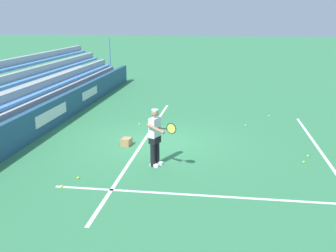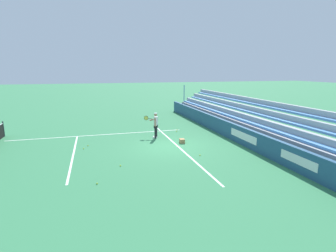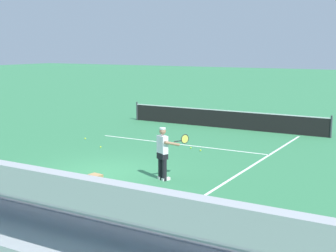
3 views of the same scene
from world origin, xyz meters
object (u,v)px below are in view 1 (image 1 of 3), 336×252
(tennis_ball_near_player, at_px, (269,116))
(tennis_ball_midcourt, at_px, (246,125))
(tennis_player, at_px, (155,137))
(tennis_ball_on_baseline, at_px, (78,178))
(tennis_ball_stray_back, at_px, (140,124))
(tennis_ball_far_left, at_px, (304,162))
(tennis_ball_far_right, at_px, (308,156))
(tennis_ball_toward_net, at_px, (62,186))
(ball_box_cardboard, at_px, (126,142))

(tennis_ball_near_player, distance_m, tennis_ball_midcourt, 2.11)
(tennis_player, relative_size, tennis_ball_on_baseline, 25.98)
(tennis_ball_near_player, relative_size, tennis_ball_midcourt, 1.00)
(tennis_ball_stray_back, xyz_separation_m, tennis_ball_far_left, (3.56, 5.84, 0.00))
(tennis_ball_on_baseline, height_order, tennis_ball_far_right, same)
(tennis_ball_far_right, bearing_deg, tennis_ball_far_left, -22.10)
(tennis_ball_on_baseline, xyz_separation_m, tennis_ball_toward_net, (0.59, -0.23, 0.00))
(tennis_ball_on_baseline, distance_m, tennis_ball_midcourt, 7.78)
(ball_box_cardboard, xyz_separation_m, tennis_ball_far_right, (0.32, 5.97, -0.10))
(tennis_ball_on_baseline, bearing_deg, tennis_player, 124.09)
(tennis_ball_on_baseline, relative_size, tennis_ball_far_left, 1.00)
(tennis_player, xyz_separation_m, tennis_ball_toward_net, (1.90, -2.16, -0.86))
(tennis_ball_far_left, bearing_deg, tennis_ball_toward_net, -67.50)
(tennis_ball_toward_net, height_order, tennis_ball_far_left, same)
(ball_box_cardboard, distance_m, tennis_ball_far_right, 5.98)
(tennis_ball_toward_net, height_order, tennis_ball_stray_back, same)
(ball_box_cardboard, relative_size, tennis_ball_toward_net, 6.06)
(tennis_player, bearing_deg, tennis_ball_midcourt, 149.19)
(tennis_player, xyz_separation_m, ball_box_cardboard, (-1.72, -1.32, -0.76))
(tennis_player, relative_size, tennis_ball_midcourt, 25.98)
(tennis_player, xyz_separation_m, tennis_ball_on_baseline, (1.31, -1.93, -0.86))
(tennis_ball_on_baseline, height_order, tennis_ball_far_left, same)
(tennis_ball_near_player, bearing_deg, tennis_ball_stray_back, -67.80)
(tennis_ball_midcourt, height_order, tennis_ball_far_left, same)
(tennis_ball_near_player, bearing_deg, tennis_ball_toward_net, -35.87)
(ball_box_cardboard, xyz_separation_m, tennis_ball_near_player, (-4.88, 5.31, -0.10))
(tennis_ball_far_left, bearing_deg, tennis_ball_midcourt, -158.84)
(tennis_ball_near_player, relative_size, tennis_ball_toward_net, 1.00)
(tennis_player, height_order, tennis_ball_on_baseline, tennis_player)
(tennis_ball_midcourt, distance_m, tennis_ball_far_right, 3.85)
(tennis_ball_near_player, bearing_deg, tennis_ball_far_left, 4.22)
(tennis_ball_on_baseline, height_order, tennis_ball_toward_net, same)
(tennis_ball_on_baseline, xyz_separation_m, tennis_ball_midcourt, (-6.12, 4.80, 0.00))
(tennis_ball_near_player, distance_m, tennis_ball_far_right, 5.24)
(tennis_player, bearing_deg, ball_box_cardboard, -142.49)
(tennis_ball_on_baseline, bearing_deg, tennis_ball_far_left, 108.57)
(tennis_player, bearing_deg, tennis_ball_stray_back, -161.96)
(tennis_player, xyz_separation_m, tennis_ball_near_player, (-6.60, 3.99, -0.86))
(tennis_ball_near_player, height_order, tennis_ball_toward_net, same)
(tennis_ball_near_player, bearing_deg, tennis_player, -31.14)
(ball_box_cardboard, distance_m, tennis_ball_stray_back, 2.67)
(tennis_ball_near_player, xyz_separation_m, tennis_ball_far_left, (5.78, 0.43, 0.00))
(tennis_ball_far_left, bearing_deg, tennis_ball_far_right, 157.90)
(tennis_ball_far_left, bearing_deg, ball_box_cardboard, -98.87)
(tennis_ball_far_right, xyz_separation_m, tennis_ball_far_left, (0.58, -0.23, 0.00))
(tennis_ball_far_left, bearing_deg, tennis_ball_on_baseline, -71.43)
(tennis_ball_on_baseline, distance_m, tennis_ball_toward_net, 0.63)
(tennis_ball_midcourt, relative_size, tennis_ball_far_left, 1.00)
(tennis_ball_on_baseline, bearing_deg, ball_box_cardboard, 168.63)
(tennis_player, distance_m, tennis_ball_far_left, 4.57)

